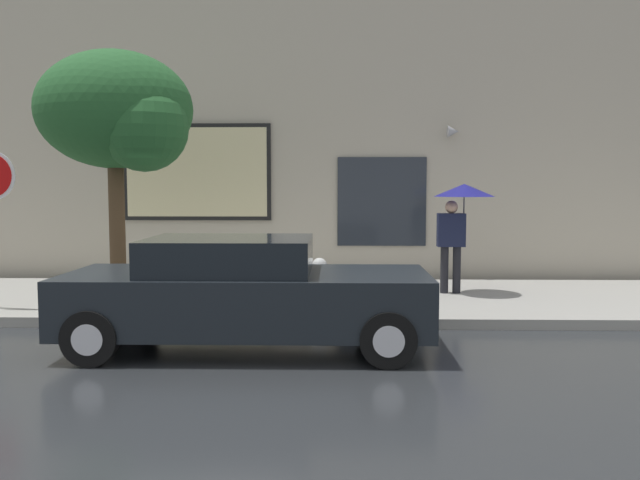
# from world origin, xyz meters

# --- Properties ---
(ground_plane) EXTENTS (60.00, 60.00, 0.00)m
(ground_plane) POSITION_xyz_m (0.00, 0.00, 0.00)
(ground_plane) COLOR #282B2D
(sidewalk) EXTENTS (20.00, 4.00, 0.15)m
(sidewalk) POSITION_xyz_m (0.00, 3.00, 0.07)
(sidewalk) COLOR gray
(sidewalk) RESTS_ON ground
(building_facade) EXTENTS (20.00, 0.67, 7.00)m
(building_facade) POSITION_xyz_m (-0.00, 5.50, 3.48)
(building_facade) COLOR #B2A893
(building_facade) RESTS_ON ground
(parked_car) EXTENTS (4.43, 1.85, 1.38)m
(parked_car) POSITION_xyz_m (0.65, -0.15, 0.69)
(parked_car) COLOR black
(parked_car) RESTS_ON ground
(fire_hydrant) EXTENTS (0.30, 0.44, 0.76)m
(fire_hydrant) POSITION_xyz_m (1.53, 1.91, 0.52)
(fire_hydrant) COLOR white
(fire_hydrant) RESTS_ON sidewalk
(pedestrian_with_umbrella) EXTENTS (1.04, 1.04, 1.90)m
(pedestrian_with_umbrella) POSITION_xyz_m (3.93, 3.31, 1.68)
(pedestrian_with_umbrella) COLOR black
(pedestrian_with_umbrella) RESTS_ON sidewalk
(street_tree) EXTENTS (2.43, 2.07, 3.96)m
(street_tree) POSITION_xyz_m (-1.56, 2.06, 3.12)
(street_tree) COLOR #4C3823
(street_tree) RESTS_ON sidewalk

